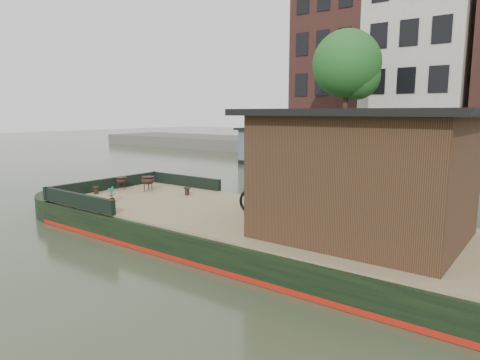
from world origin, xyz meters
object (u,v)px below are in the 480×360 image
Objects in this scene: brazier_front at (148,184)px; bicycle at (275,197)px; potted_plant_a at (112,195)px; cabin at (364,172)px; brazier_rear at (121,183)px; dinghy at (326,167)px.

bicycle is at bearing -5.18° from brazier_front.
potted_plant_a is (-4.30, -1.27, -0.26)m from bicycle.
brazier_front is at bearing 107.26° from potted_plant_a.
cabin reaches higher than potted_plant_a.
bicycle is at bearing 174.51° from cabin.
bicycle is 4.49m from potted_plant_a.
brazier_front is 0.91m from brazier_rear.
bicycle reaches higher than potted_plant_a.
brazier_front is (-6.94, 0.64, -1.01)m from cabin.
cabin is 7.05m from brazier_front.
cabin is at bearing -107.46° from bicycle.
bicycle is 4.66× the size of brazier_rear.
brazier_rear is at bearing 165.73° from dinghy.
brazier_front is at bearing 21.93° from brazier_rear.
brazier_front reaches higher than brazier_rear.
cabin is 1.15× the size of dinghy.
dinghy is at bearing 8.44° from bicycle.
cabin is 10.40× the size of brazier_rear.
bicycle is 11.92m from dinghy.
brazier_rear is (-0.84, -0.34, -0.03)m from brazier_front.
bicycle is 0.51× the size of dinghy.
bicycle reaches higher than brazier_rear.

